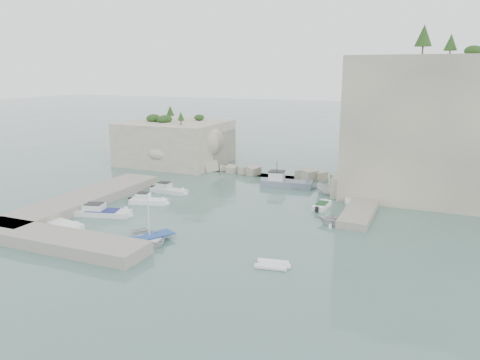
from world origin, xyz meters
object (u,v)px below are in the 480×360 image
at_px(tender_east_a, 331,224).
at_px(tender_east_c, 352,203).
at_px(inflatable_dinghy, 272,267).
at_px(tender_east_d, 330,195).
at_px(motorboat_d, 103,215).
at_px(tender_east_b, 322,208).
at_px(motorboat_e, 64,228).
at_px(rowboat, 150,241).
at_px(motorboat_b, 149,204).
at_px(motorboat_a, 169,193).
at_px(work_boat, 286,187).

height_order(tender_east_a, tender_east_c, tender_east_a).
height_order(inflatable_dinghy, tender_east_d, tender_east_d).
bearing_deg(motorboat_d, inflatable_dinghy, -30.20).
bearing_deg(inflatable_dinghy, tender_east_b, 82.28).
height_order(motorboat_e, tender_east_a, tender_east_a).
bearing_deg(inflatable_dinghy, motorboat_e, 169.66).
bearing_deg(rowboat, motorboat_d, 92.83).
height_order(inflatable_dinghy, tender_east_c, tender_east_c).
bearing_deg(motorboat_e, tender_east_b, 48.15).
bearing_deg(motorboat_e, motorboat_b, 86.31).
relative_size(tender_east_c, tender_east_d, 1.31).
bearing_deg(tender_east_b, tender_east_a, -153.17).
xyz_separation_m(motorboat_d, tender_east_c, (23.98, 15.69, 0.00)).
bearing_deg(rowboat, motorboat_a, 55.56).
distance_m(motorboat_b, tender_east_a, 21.56).
xyz_separation_m(motorboat_b, tender_east_d, (18.77, 12.37, 0.00)).
bearing_deg(motorboat_b, tender_east_c, 10.14).
bearing_deg(motorboat_d, rowboat, -42.35).
bearing_deg(tender_east_b, tender_east_c, -34.09).
xyz_separation_m(rowboat, tender_east_a, (14.33, 11.39, 0.00)).
xyz_separation_m(tender_east_c, tender_east_d, (-3.25, 2.54, 0.00)).
bearing_deg(motorboat_a, rowboat, -61.36).
bearing_deg(motorboat_e, motorboat_a, 92.21).
distance_m(motorboat_a, inflatable_dinghy, 25.98).
bearing_deg(tender_east_d, tender_east_a, -142.85).
bearing_deg(rowboat, tender_east_a, -21.81).
bearing_deg(inflatable_dinghy, tender_east_c, 74.73).
height_order(tender_east_c, work_boat, work_boat).
xyz_separation_m(motorboat_a, tender_east_d, (19.18, 7.15, 0.00)).
bearing_deg(tender_east_d, work_boat, 96.70).
distance_m(motorboat_d, work_boat, 24.78).
relative_size(motorboat_b, motorboat_d, 0.72).
distance_m(inflatable_dinghy, tender_east_a, 12.55).
height_order(rowboat, tender_east_a, tender_east_a).
bearing_deg(inflatable_dinghy, rowboat, 166.94).
distance_m(rowboat, tender_east_d, 25.64).
relative_size(motorboat_d, tender_east_a, 2.29).
bearing_deg(motorboat_b, motorboat_e, -117.96).
height_order(motorboat_a, motorboat_d, same).
distance_m(motorboat_e, tender_east_a, 26.89).
bearing_deg(motorboat_e, tender_east_c, 50.16).
relative_size(motorboat_d, inflatable_dinghy, 2.39).
distance_m(motorboat_e, motorboat_d, 4.96).
distance_m(tender_east_a, tender_east_c, 8.97).
relative_size(motorboat_a, work_boat, 0.72).
bearing_deg(motorboat_a, work_boat, 37.93).
xyz_separation_m(rowboat, work_boat, (5.24, 24.80, 0.00)).
distance_m(motorboat_a, tender_east_b, 19.68).
relative_size(rowboat, tender_east_a, 1.69).
distance_m(motorboat_b, rowboat, 12.75).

